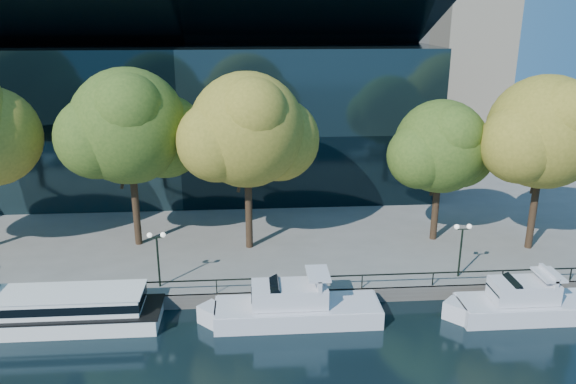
{
  "coord_description": "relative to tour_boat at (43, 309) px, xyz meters",
  "views": [
    {
      "loc": [
        2.35,
        -31.21,
        19.35
      ],
      "look_at": [
        5.21,
        8.0,
        6.56
      ],
      "focal_mm": 35.0,
      "sensor_mm": 36.0,
      "label": 1
    }
  ],
  "objects": [
    {
      "name": "tour_boat",
      "position": [
        0.0,
        0.0,
        0.0
      ],
      "size": [
        15.45,
        3.45,
        2.93
      ],
      "color": "white",
      "rests_on": "ground"
    },
    {
      "name": "lamp_1",
      "position": [
        6.92,
        3.14,
        2.73
      ],
      "size": [
        1.26,
        0.36,
        4.03
      ],
      "color": "black",
      "rests_on": "promenade"
    },
    {
      "name": "tree_3",
      "position": [
        13.38,
        9.48,
        9.23
      ],
      "size": [
        11.03,
        9.05,
        14.08
      ],
      "color": "black",
      "rests_on": "promenade"
    },
    {
      "name": "railing",
      "position": [
        10.91,
        1.89,
        0.69
      ],
      "size": [
        88.2,
        0.08,
        0.99
      ],
      "color": "black",
      "rests_on": "promenade"
    },
    {
      "name": "ground",
      "position": [
        10.91,
        -1.36,
        -1.25
      ],
      "size": [
        160.0,
        160.0,
        0.0
      ],
      "primitive_type": "plane",
      "color": "black",
      "rests_on": "ground"
    },
    {
      "name": "convention_building",
      "position": [
        6.91,
        30.43,
        7.26
      ],
      "size": [
        50.0,
        24.57,
        21.43
      ],
      "color": "black",
      "rests_on": "ground"
    },
    {
      "name": "tree_2",
      "position": [
        4.29,
        10.77,
        9.38
      ],
      "size": [
        11.24,
        9.22,
        14.32
      ],
      "color": "black",
      "rests_on": "promenade"
    },
    {
      "name": "lamp_2",
      "position": [
        28.21,
        3.14,
        2.73
      ],
      "size": [
        1.26,
        0.36,
        4.03
      ],
      "color": "black",
      "rests_on": "promenade"
    },
    {
      "name": "promenade",
      "position": [
        10.91,
        35.01,
        -0.75
      ],
      "size": [
        90.0,
        67.08,
        1.0
      ],
      "color": "slate",
      "rests_on": "ground"
    },
    {
      "name": "tree_5",
      "position": [
        35.93,
        7.72,
        9.08
      ],
      "size": [
        10.84,
        8.89,
        13.85
      ],
      "color": "black",
      "rests_on": "promenade"
    },
    {
      "name": "cruiser_near",
      "position": [
        15.75,
        -0.48,
        -0.18
      ],
      "size": [
        11.88,
        3.06,
        3.44
      ],
      "color": "silver",
      "rests_on": "ground"
    },
    {
      "name": "tree_4",
      "position": [
        28.78,
        10.09,
        7.55
      ],
      "size": [
        9.35,
        7.67,
        11.7
      ],
      "color": "black",
      "rests_on": "promenade"
    },
    {
      "name": "cruiser_far",
      "position": [
        30.95,
        -1.08,
        -0.18
      ],
      "size": [
        10.27,
        2.85,
        3.35
      ],
      "color": "silver",
      "rests_on": "ground"
    }
  ]
}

